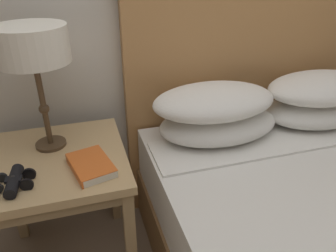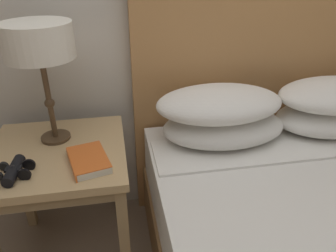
{
  "view_description": "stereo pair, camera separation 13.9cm",
  "coord_description": "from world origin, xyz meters",
  "px_view_note": "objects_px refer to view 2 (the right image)",
  "views": [
    {
      "loc": [
        -0.5,
        -0.58,
        1.39
      ],
      "look_at": [
        -0.15,
        0.59,
        0.73
      ],
      "focal_mm": 35.0,
      "sensor_mm": 36.0,
      "label": 1
    },
    {
      "loc": [
        -0.37,
        -0.61,
        1.39
      ],
      "look_at": [
        -0.15,
        0.59,
        0.73
      ],
      "focal_mm": 35.0,
      "sensor_mm": 36.0,
      "label": 2
    }
  ],
  "objects_px": {
    "book_on_nightstand": "(88,160)",
    "binoculars_pair": "(14,170)",
    "nightstand": "(60,166)",
    "table_lamp": "(39,44)"
  },
  "relations": [
    {
      "from": "book_on_nightstand",
      "to": "binoculars_pair",
      "type": "xyz_separation_m",
      "value": [
        -0.27,
        -0.03,
        0.01
      ]
    },
    {
      "from": "nightstand",
      "to": "binoculars_pair",
      "type": "xyz_separation_m",
      "value": [
        -0.13,
        -0.16,
        0.11
      ]
    },
    {
      "from": "binoculars_pair",
      "to": "nightstand",
      "type": "bearing_deg",
      "value": 49.21
    },
    {
      "from": "table_lamp",
      "to": "book_on_nightstand",
      "type": "bearing_deg",
      "value": -56.6
    },
    {
      "from": "table_lamp",
      "to": "book_on_nightstand",
      "type": "xyz_separation_m",
      "value": [
        0.15,
        -0.23,
        -0.41
      ]
    },
    {
      "from": "book_on_nightstand",
      "to": "binoculars_pair",
      "type": "distance_m",
      "value": 0.27
    },
    {
      "from": "nightstand",
      "to": "table_lamp",
      "type": "relative_size",
      "value": 1.21
    },
    {
      "from": "table_lamp",
      "to": "binoculars_pair",
      "type": "height_order",
      "value": "table_lamp"
    },
    {
      "from": "book_on_nightstand",
      "to": "nightstand",
      "type": "bearing_deg",
      "value": 137.37
    },
    {
      "from": "book_on_nightstand",
      "to": "binoculars_pair",
      "type": "relative_size",
      "value": 1.49
    }
  ]
}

